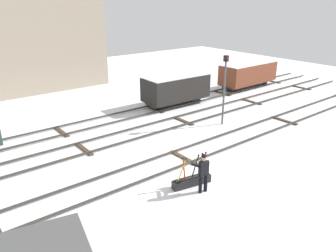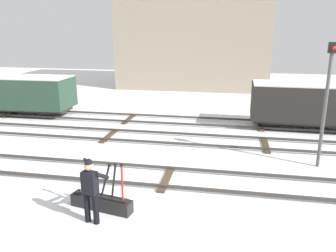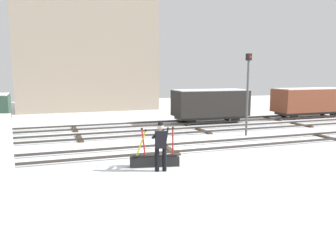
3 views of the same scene
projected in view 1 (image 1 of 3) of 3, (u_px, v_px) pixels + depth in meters
name	position (u px, v px, depth m)	size (l,w,h in m)	color
ground_plane	(183.00, 158.00, 16.82)	(60.00, 60.00, 0.00)	white
track_main_line	(183.00, 156.00, 16.78)	(44.00, 1.94, 0.18)	#38332D
track_siding_near	(139.00, 132.00, 19.78)	(44.00, 1.94, 0.18)	#38332D
track_siding_far	(113.00, 118.00, 22.06)	(44.00, 1.94, 0.18)	#38332D
switch_lever_frame	(192.00, 180.00, 14.32)	(1.84, 0.70, 1.45)	black
rail_worker	(203.00, 171.00, 13.58)	(0.62, 0.74, 1.75)	black
signal_post	(225.00, 84.00, 20.44)	(0.24, 0.32, 4.40)	#4C4C4C
apartment_building	(22.00, 24.00, 28.60)	(12.52, 7.11, 11.07)	gray
freight_car_mid_siding	(176.00, 88.00, 24.79)	(5.04, 2.31, 2.27)	#2D2B28
freight_car_back_track	(248.00, 73.00, 29.65)	(5.76, 2.11, 2.24)	#2D2B28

